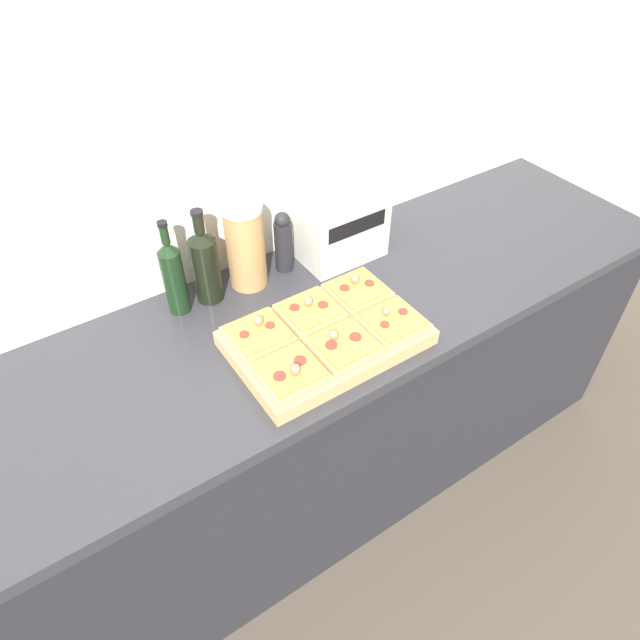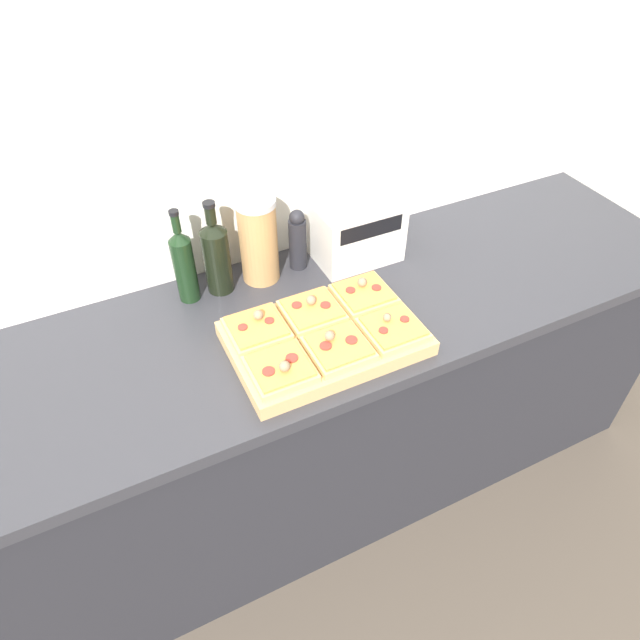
{
  "view_description": "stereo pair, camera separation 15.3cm",
  "coord_description": "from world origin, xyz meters",
  "px_view_note": "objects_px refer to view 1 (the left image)",
  "views": [
    {
      "loc": [
        -0.6,
        -0.72,
        1.99
      ],
      "look_at": [
        0.03,
        0.22,
        0.96
      ],
      "focal_mm": 32.0,
      "sensor_mm": 36.0,
      "label": 1
    },
    {
      "loc": [
        -0.47,
        -0.79,
        1.99
      ],
      "look_at": [
        0.03,
        0.22,
        0.96
      ],
      "focal_mm": 32.0,
      "sensor_mm": 36.0,
      "label": 2
    }
  ],
  "objects_px": {
    "wine_bottle": "(205,264)",
    "toaster_oven": "(338,228)",
    "grain_jar_tall": "(246,245)",
    "pepper_mill": "(283,242)",
    "olive_oil_bottle": "(174,276)",
    "cutting_board": "(326,338)"
  },
  "relations": [
    {
      "from": "wine_bottle",
      "to": "toaster_oven",
      "type": "distance_m",
      "value": 0.45
    },
    {
      "from": "wine_bottle",
      "to": "grain_jar_tall",
      "type": "height_order",
      "value": "wine_bottle"
    },
    {
      "from": "grain_jar_tall",
      "to": "pepper_mill",
      "type": "xyz_separation_m",
      "value": [
        0.13,
        -0.0,
        -0.04
      ]
    },
    {
      "from": "olive_oil_bottle",
      "to": "toaster_oven",
      "type": "xyz_separation_m",
      "value": [
        0.54,
        -0.02,
        -0.03
      ]
    },
    {
      "from": "cutting_board",
      "to": "olive_oil_bottle",
      "type": "height_order",
      "value": "olive_oil_bottle"
    },
    {
      "from": "wine_bottle",
      "to": "grain_jar_tall",
      "type": "relative_size",
      "value": 1.09
    },
    {
      "from": "wine_bottle",
      "to": "pepper_mill",
      "type": "xyz_separation_m",
      "value": [
        0.26,
        -0.0,
        -0.02
      ]
    },
    {
      "from": "grain_jar_tall",
      "to": "olive_oil_bottle",
      "type": "bearing_deg",
      "value": 180.0
    },
    {
      "from": "olive_oil_bottle",
      "to": "grain_jar_tall",
      "type": "height_order",
      "value": "olive_oil_bottle"
    },
    {
      "from": "grain_jar_tall",
      "to": "toaster_oven",
      "type": "relative_size",
      "value": 0.96
    },
    {
      "from": "pepper_mill",
      "to": "toaster_oven",
      "type": "height_order",
      "value": "pepper_mill"
    },
    {
      "from": "toaster_oven",
      "to": "wine_bottle",
      "type": "bearing_deg",
      "value": 176.82
    },
    {
      "from": "olive_oil_bottle",
      "to": "grain_jar_tall",
      "type": "distance_m",
      "value": 0.23
    },
    {
      "from": "olive_oil_bottle",
      "to": "wine_bottle",
      "type": "xyz_separation_m",
      "value": [
        0.1,
        0.0,
        0.0
      ]
    },
    {
      "from": "cutting_board",
      "to": "olive_oil_bottle",
      "type": "relative_size",
      "value": 1.7
    },
    {
      "from": "grain_jar_tall",
      "to": "pepper_mill",
      "type": "height_order",
      "value": "grain_jar_tall"
    },
    {
      "from": "olive_oil_bottle",
      "to": "pepper_mill",
      "type": "bearing_deg",
      "value": -0.0
    },
    {
      "from": "olive_oil_bottle",
      "to": "pepper_mill",
      "type": "relative_size",
      "value": 1.47
    },
    {
      "from": "wine_bottle",
      "to": "toaster_oven",
      "type": "height_order",
      "value": "wine_bottle"
    },
    {
      "from": "olive_oil_bottle",
      "to": "cutting_board",
      "type": "bearing_deg",
      "value": -52.36
    },
    {
      "from": "wine_bottle",
      "to": "grain_jar_tall",
      "type": "distance_m",
      "value": 0.13
    },
    {
      "from": "wine_bottle",
      "to": "grain_jar_tall",
      "type": "bearing_deg",
      "value": 0.0
    }
  ]
}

